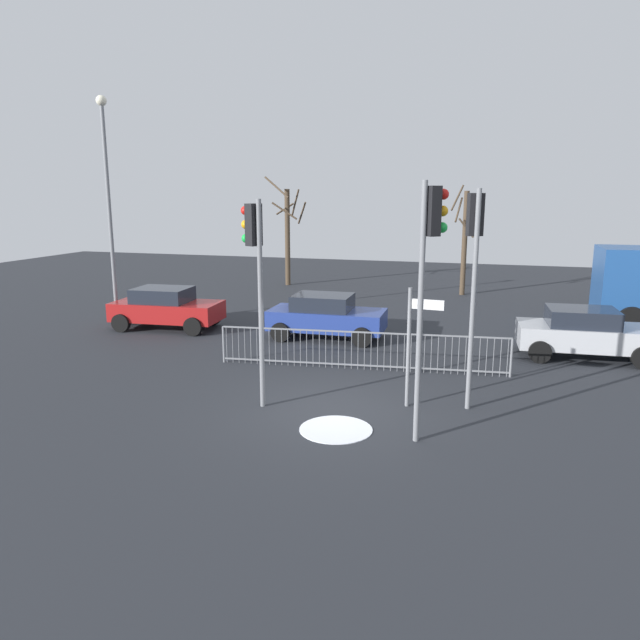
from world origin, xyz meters
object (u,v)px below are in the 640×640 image
(car_silver_trailing, at_px, (585,332))
(direction_sign_post, at_px, (412,341))
(traffic_light_foreground_left, at_px, (474,250))
(traffic_light_rear_left, at_px, (255,257))
(car_red_far, at_px, (166,307))
(car_blue_mid, at_px, (326,316))
(bare_tree_left, at_px, (288,232))
(traffic_light_foreground_right, at_px, (429,255))
(street_lamp, at_px, (108,192))
(bare_tree_centre, at_px, (465,240))

(car_silver_trailing, bearing_deg, direction_sign_post, -131.34)
(traffic_light_foreground_left, bearing_deg, traffic_light_rear_left, 174.53)
(car_red_far, bearing_deg, car_blue_mid, -2.21)
(traffic_light_foreground_left, relative_size, bare_tree_left, 0.86)
(direction_sign_post, bearing_deg, car_red_far, 154.86)
(traffic_light_foreground_right, xyz_separation_m, car_silver_trailing, (3.83, 7.31, -2.87))
(car_silver_trailing, xyz_separation_m, street_lamp, (-15.73, -0.23, 4.02))
(traffic_light_rear_left, relative_size, car_silver_trailing, 1.19)
(street_lamp, bearing_deg, bare_tree_left, 76.72)
(traffic_light_rear_left, bearing_deg, direction_sign_post, -51.61)
(traffic_light_foreground_right, distance_m, street_lamp, 13.90)
(car_blue_mid, relative_size, car_silver_trailing, 0.99)
(traffic_light_rear_left, xyz_separation_m, traffic_light_foreground_left, (4.55, 1.25, 0.16))
(bare_tree_left, bearing_deg, car_red_far, -93.66)
(car_silver_trailing, height_order, bare_tree_left, bare_tree_left)
(traffic_light_foreground_right, height_order, car_blue_mid, traffic_light_foreground_right)
(car_red_far, distance_m, bare_tree_left, 11.23)
(car_red_far, relative_size, bare_tree_centre, 0.76)
(bare_tree_centre, bearing_deg, car_silver_trailing, -68.67)
(traffic_light_foreground_right, bearing_deg, traffic_light_foreground_left, 119.83)
(direction_sign_post, bearing_deg, bare_tree_centre, 93.93)
(car_red_far, height_order, bare_tree_left, bare_tree_left)
(traffic_light_foreground_left, relative_size, street_lamp, 0.61)
(traffic_light_foreground_left, xyz_separation_m, street_lamp, (-12.64, 4.93, 1.25))
(direction_sign_post, bearing_deg, car_blue_mid, 127.24)
(direction_sign_post, xyz_separation_m, car_red_far, (-9.48, 5.47, -0.77))
(traffic_light_rear_left, bearing_deg, traffic_light_foreground_left, -51.01)
(traffic_light_foreground_left, xyz_separation_m, direction_sign_post, (-1.22, -0.37, -2.01))
(street_lamp, relative_size, bare_tree_left, 1.42)
(traffic_light_rear_left, relative_size, bare_tree_centre, 0.90)
(traffic_light_rear_left, bearing_deg, bare_tree_centre, 11.56)
(traffic_light_foreground_left, relative_size, car_red_far, 1.24)
(car_blue_mid, bearing_deg, car_silver_trailing, -2.69)
(bare_tree_centre, bearing_deg, car_red_far, -133.02)
(traffic_light_rear_left, bearing_deg, car_blue_mid, 25.99)
(car_blue_mid, bearing_deg, direction_sign_post, -59.14)
(traffic_light_rear_left, xyz_separation_m, traffic_light_foreground_right, (3.82, -0.90, 0.24))
(traffic_light_rear_left, bearing_deg, street_lamp, 76.27)
(traffic_light_foreground_right, bearing_deg, car_silver_trailing, 110.93)
(car_blue_mid, bearing_deg, traffic_light_foreground_left, -49.31)
(traffic_light_foreground_left, height_order, bare_tree_centre, bare_tree_centre)
(car_blue_mid, distance_m, bare_tree_centre, 11.09)
(car_blue_mid, distance_m, car_red_far, 5.88)
(traffic_light_rear_left, xyz_separation_m, car_silver_trailing, (7.65, 6.40, -2.62))
(street_lamp, bearing_deg, direction_sign_post, -24.88)
(car_silver_trailing, distance_m, bare_tree_centre, 11.30)
(bare_tree_left, relative_size, bare_tree_centre, 1.09)
(car_silver_trailing, height_order, street_lamp, street_lamp)
(car_blue_mid, distance_m, street_lamp, 8.80)
(traffic_light_rear_left, relative_size, direction_sign_post, 1.70)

